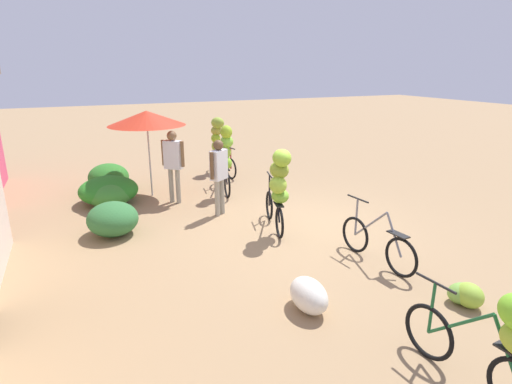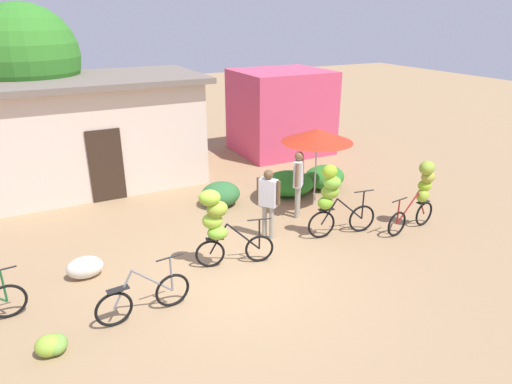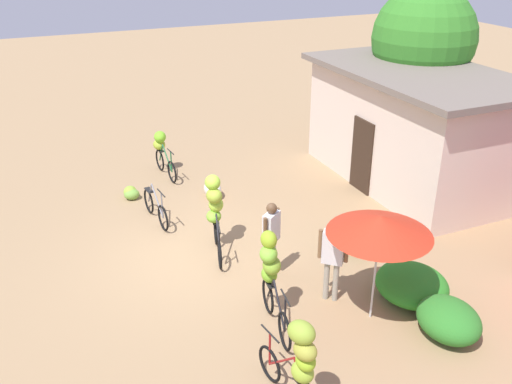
{
  "view_description": "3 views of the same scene",
  "coord_description": "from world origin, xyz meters",
  "px_view_note": "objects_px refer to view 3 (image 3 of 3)",
  "views": [
    {
      "loc": [
        -6.84,
        3.98,
        3.15
      ],
      "look_at": [
        0.37,
        0.77,
        0.73
      ],
      "focal_mm": 29.03,
      "sensor_mm": 36.0,
      "label": 1
    },
    {
      "loc": [
        -3.22,
        -7.06,
        4.89
      ],
      "look_at": [
        1.1,
        1.39,
        1.12
      ],
      "focal_mm": 31.94,
      "sensor_mm": 36.0,
      "label": 2
    },
    {
      "loc": [
        10.27,
        -3.03,
        6.6
      ],
      "look_at": [
        -0.04,
        1.47,
        1.27
      ],
      "focal_mm": 39.55,
      "sensor_mm": 36.0,
      "label": 3
    }
  ],
  "objects_px": {
    "bicycle_by_shop": "(271,272)",
    "bicycle_near_pile": "(156,208)",
    "produce_sack": "(213,189)",
    "person_bystander": "(333,252)",
    "tree_behind_building": "(424,39)",
    "bicycle_center_loaded": "(215,207)",
    "bicycle_rightmost": "(299,359)",
    "bicycle_leftmost": "(162,149)",
    "person_vendor": "(271,232)",
    "market_umbrella": "(380,225)",
    "building_low": "(414,127)",
    "banana_pile_on_ground": "(131,193)"
  },
  "relations": [
    {
      "from": "bicycle_rightmost",
      "to": "person_vendor",
      "type": "distance_m",
      "value": 3.68
    },
    {
      "from": "produce_sack",
      "to": "person_bystander",
      "type": "bearing_deg",
      "value": 6.05
    },
    {
      "from": "tree_behind_building",
      "to": "bicycle_center_loaded",
      "type": "distance_m",
      "value": 8.36
    },
    {
      "from": "produce_sack",
      "to": "person_bystander",
      "type": "distance_m",
      "value": 5.33
    },
    {
      "from": "building_low",
      "to": "person_bystander",
      "type": "relative_size",
      "value": 3.72
    },
    {
      "from": "market_umbrella",
      "to": "bicycle_leftmost",
      "type": "xyz_separation_m",
      "value": [
        -8.15,
        -1.75,
        -1.19
      ]
    },
    {
      "from": "person_vendor",
      "to": "tree_behind_building",
      "type": "bearing_deg",
      "value": 122.08
    },
    {
      "from": "bicycle_center_loaded",
      "to": "person_bystander",
      "type": "relative_size",
      "value": 0.99
    },
    {
      "from": "bicycle_near_pile",
      "to": "bicycle_by_shop",
      "type": "relative_size",
      "value": 0.94
    },
    {
      "from": "bicycle_by_shop",
      "to": "produce_sack",
      "type": "relative_size",
      "value": 2.54
    },
    {
      "from": "bicycle_center_loaded",
      "to": "produce_sack",
      "type": "xyz_separation_m",
      "value": [
        -2.51,
        0.81,
        -0.8
      ]
    },
    {
      "from": "bicycle_leftmost",
      "to": "bicycle_rightmost",
      "type": "height_order",
      "value": "bicycle_rightmost"
    },
    {
      "from": "bicycle_center_loaded",
      "to": "person_vendor",
      "type": "distance_m",
      "value": 1.64
    },
    {
      "from": "bicycle_near_pile",
      "to": "banana_pile_on_ground",
      "type": "xyz_separation_m",
      "value": [
        -1.51,
        -0.3,
        -0.2
      ]
    },
    {
      "from": "bicycle_near_pile",
      "to": "tree_behind_building",
      "type": "bearing_deg",
      "value": 96.68
    },
    {
      "from": "bicycle_rightmost",
      "to": "produce_sack",
      "type": "bearing_deg",
      "value": 169.96
    },
    {
      "from": "bicycle_by_shop",
      "to": "bicycle_rightmost",
      "type": "relative_size",
      "value": 1.05
    },
    {
      "from": "market_umbrella",
      "to": "bicycle_leftmost",
      "type": "distance_m",
      "value": 8.42
    },
    {
      "from": "bicycle_rightmost",
      "to": "produce_sack",
      "type": "height_order",
      "value": "bicycle_rightmost"
    },
    {
      "from": "bicycle_leftmost",
      "to": "bicycle_near_pile",
      "type": "height_order",
      "value": "bicycle_leftmost"
    },
    {
      "from": "banana_pile_on_ground",
      "to": "person_bystander",
      "type": "height_order",
      "value": "person_bystander"
    },
    {
      "from": "bicycle_leftmost",
      "to": "bicycle_rightmost",
      "type": "xyz_separation_m",
      "value": [
        9.62,
        -0.54,
        0.25
      ]
    },
    {
      "from": "bicycle_rightmost",
      "to": "market_umbrella",
      "type": "bearing_deg",
      "value": 122.67
    },
    {
      "from": "tree_behind_building",
      "to": "bicycle_center_loaded",
      "type": "relative_size",
      "value": 3.03
    },
    {
      "from": "building_low",
      "to": "bicycle_center_loaded",
      "type": "relative_size",
      "value": 3.76
    },
    {
      "from": "bicycle_leftmost",
      "to": "bicycle_rightmost",
      "type": "distance_m",
      "value": 9.63
    },
    {
      "from": "bicycle_by_shop",
      "to": "bicycle_near_pile",
      "type": "bearing_deg",
      "value": -168.02
    },
    {
      "from": "building_low",
      "to": "bicycle_leftmost",
      "type": "xyz_separation_m",
      "value": [
        -3.31,
        -6.28,
        -0.85
      ]
    },
    {
      "from": "bicycle_by_shop",
      "to": "person_bystander",
      "type": "height_order",
      "value": "bicycle_by_shop"
    },
    {
      "from": "bicycle_rightmost",
      "to": "person_bystander",
      "type": "xyz_separation_m",
      "value": [
        -2.25,
        1.88,
        0.05
      ]
    },
    {
      "from": "market_umbrella",
      "to": "bicycle_by_shop",
      "type": "relative_size",
      "value": 1.19
    },
    {
      "from": "bicycle_leftmost",
      "to": "banana_pile_on_ground",
      "type": "xyz_separation_m",
      "value": [
        1.36,
        -1.24,
        -0.6
      ]
    },
    {
      "from": "market_umbrella",
      "to": "bicycle_center_loaded",
      "type": "xyz_separation_m",
      "value": [
        -3.51,
        -1.78,
        -0.92
      ]
    },
    {
      "from": "produce_sack",
      "to": "person_bystander",
      "type": "xyz_separation_m",
      "value": [
        5.24,
        0.56,
        0.84
      ]
    },
    {
      "from": "produce_sack",
      "to": "person_vendor",
      "type": "relative_size",
      "value": 0.42
    },
    {
      "from": "market_umbrella",
      "to": "produce_sack",
      "type": "relative_size",
      "value": 3.03
    },
    {
      "from": "bicycle_by_shop",
      "to": "bicycle_rightmost",
      "type": "distance_m",
      "value": 2.24
    },
    {
      "from": "person_vendor",
      "to": "bicycle_center_loaded",
      "type": "bearing_deg",
      "value": -155.81
    },
    {
      "from": "bicycle_leftmost",
      "to": "produce_sack",
      "type": "distance_m",
      "value": 2.33
    },
    {
      "from": "banana_pile_on_ground",
      "to": "bicycle_by_shop",
      "type": "bearing_deg",
      "value": 11.78
    },
    {
      "from": "tree_behind_building",
      "to": "bicycle_rightmost",
      "type": "height_order",
      "value": "tree_behind_building"
    },
    {
      "from": "building_low",
      "to": "bicycle_leftmost",
      "type": "height_order",
      "value": "building_low"
    },
    {
      "from": "bicycle_near_pile",
      "to": "bicycle_rightmost",
      "type": "distance_m",
      "value": 6.79
    },
    {
      "from": "bicycle_near_pile",
      "to": "bicycle_center_loaded",
      "type": "height_order",
      "value": "bicycle_center_loaded"
    },
    {
      "from": "bicycle_by_shop",
      "to": "person_vendor",
      "type": "height_order",
      "value": "bicycle_by_shop"
    },
    {
      "from": "bicycle_near_pile",
      "to": "banana_pile_on_ground",
      "type": "bearing_deg",
      "value": -168.83
    },
    {
      "from": "bicycle_near_pile",
      "to": "bicycle_rightmost",
      "type": "bearing_deg",
      "value": 3.45
    },
    {
      "from": "bicycle_near_pile",
      "to": "produce_sack",
      "type": "relative_size",
      "value": 2.38
    },
    {
      "from": "market_umbrella",
      "to": "person_bystander",
      "type": "xyz_separation_m",
      "value": [
        -0.79,
        -0.41,
        -0.88
      ]
    },
    {
      "from": "bicycle_by_shop",
      "to": "banana_pile_on_ground",
      "type": "bearing_deg",
      "value": -168.22
    }
  ]
}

